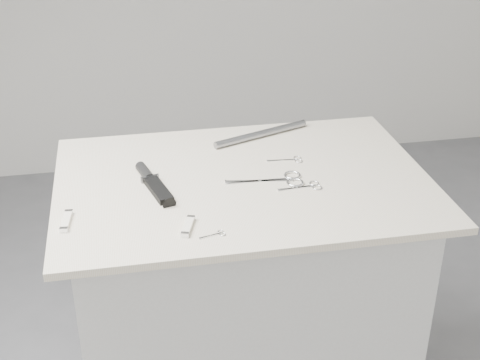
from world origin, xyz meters
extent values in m
cube|color=silver|center=(0.00, 0.00, 0.45)|extent=(0.90, 0.60, 0.90)
cube|color=beige|center=(0.00, 0.00, 0.91)|extent=(1.00, 0.70, 0.02)
cube|color=silver|center=(0.04, -0.03, 0.92)|extent=(0.18, 0.04, 0.00)
cylinder|color=silver|center=(0.04, -0.03, 0.92)|extent=(0.01, 0.01, 0.00)
torus|color=silver|center=(0.13, -0.01, 0.92)|extent=(0.05, 0.05, 0.01)
torus|color=silver|center=(0.13, -0.05, 0.92)|extent=(0.05, 0.05, 0.01)
cube|color=silver|center=(0.13, -0.08, 0.92)|extent=(0.10, 0.02, 0.00)
cylinder|color=silver|center=(0.13, -0.08, 0.92)|extent=(0.01, 0.01, 0.00)
torus|color=silver|center=(0.18, -0.07, 0.92)|extent=(0.03, 0.03, 0.00)
torus|color=silver|center=(0.18, -0.09, 0.92)|extent=(0.03, 0.03, 0.00)
cube|color=silver|center=(0.13, 0.09, 0.92)|extent=(0.09, 0.02, 0.00)
cylinder|color=silver|center=(0.13, 0.09, 0.92)|extent=(0.00, 0.00, 0.00)
torus|color=silver|center=(0.18, 0.09, 0.92)|extent=(0.02, 0.02, 0.00)
torus|color=silver|center=(0.17, 0.07, 0.92)|extent=(0.02, 0.02, 0.00)
cube|color=silver|center=(-0.13, -0.27, 0.92)|extent=(0.06, 0.02, 0.00)
cylinder|color=silver|center=(-0.13, -0.27, 0.92)|extent=(0.00, 0.00, 0.00)
torus|color=silver|center=(-0.10, -0.25, 0.92)|extent=(0.01, 0.01, 0.00)
torus|color=silver|center=(-0.10, -0.27, 0.92)|extent=(0.01, 0.01, 0.00)
cube|color=black|center=(-0.23, -0.04, 0.93)|extent=(0.07, 0.14, 0.02)
cube|color=gray|center=(-0.25, 0.03, 0.93)|extent=(0.05, 0.02, 0.02)
cylinder|color=black|center=(-0.26, 0.07, 0.93)|extent=(0.05, 0.09, 0.03)
cube|color=silver|center=(-0.46, -0.14, 0.93)|extent=(0.03, 0.09, 0.01)
cube|color=silver|center=(-0.45, -0.10, 0.93)|extent=(0.02, 0.01, 0.01)
cube|color=silver|center=(-0.46, -0.18, 0.93)|extent=(0.02, 0.01, 0.01)
cube|color=silver|center=(-0.18, -0.22, 0.93)|extent=(0.04, 0.08, 0.01)
cube|color=silver|center=(-0.16, -0.19, 0.93)|extent=(0.02, 0.02, 0.01)
cube|color=silver|center=(-0.19, -0.26, 0.93)|extent=(0.02, 0.02, 0.01)
cylinder|color=gray|center=(0.11, 0.26, 0.93)|extent=(0.31, 0.14, 0.02)
camera|label=1|loc=(-0.31, -1.56, 1.76)|focal=50.00mm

